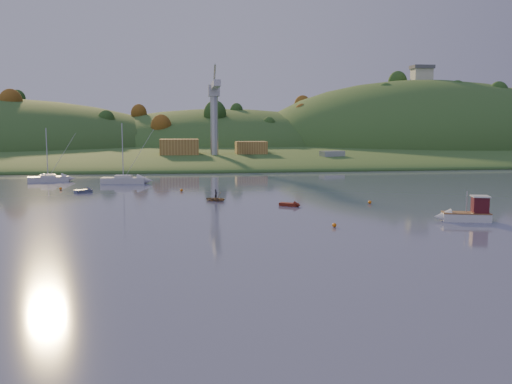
{
  "coord_description": "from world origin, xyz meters",
  "views": [
    {
      "loc": [
        -6.03,
        -43.52,
        11.7
      ],
      "look_at": [
        3.62,
        35.29,
        2.13
      ],
      "focal_mm": 40.0,
      "sensor_mm": 36.0,
      "label": 1
    }
  ],
  "objects": [
    {
      "name": "hill_center",
      "position": [
        10.0,
        210.0,
        0.0
      ],
      "size": [
        140.0,
        120.0,
        36.0
      ],
      "primitive_type": "ellipsoid",
      "color": "#2D4B1E",
      "rests_on": "ground"
    },
    {
      "name": "wharf",
      "position": [
        5.0,
        122.0,
        1.2
      ],
      "size": [
        42.0,
        16.0,
        2.4
      ],
      "primitive_type": "cube",
      "color": "slate",
      "rests_on": "ground"
    },
    {
      "name": "paddler",
      "position": [
        -1.65,
        42.3,
        0.76
      ],
      "size": [
        0.58,
        0.66,
        1.52
      ],
      "primitive_type": "imported",
      "rotation": [
        0.0,
        0.0,
        1.1
      ],
      "color": "black",
      "rests_on": "ground"
    },
    {
      "name": "work_vessel",
      "position": [
        35.0,
        114.08,
        1.41
      ],
      "size": [
        16.34,
        9.68,
        3.96
      ],
      "rotation": [
        0.0,
        0.0,
        0.29
      ],
      "color": "slate",
      "rests_on": "ground"
    },
    {
      "name": "buoy_1",
      "position": [
        20.54,
        36.38,
        0.25
      ],
      "size": [
        0.5,
        0.5,
        0.5
      ],
      "primitive_type": "sphere",
      "color": "orange",
      "rests_on": "ground"
    },
    {
      "name": "shed_east",
      "position": [
        13.0,
        124.0,
        4.4
      ],
      "size": [
        9.0,
        7.0,
        4.0
      ],
      "primitive_type": "cube",
      "color": "olive",
      "rests_on": "wharf"
    },
    {
      "name": "dock_crane",
      "position": [
        2.0,
        118.39,
        17.17
      ],
      "size": [
        3.2,
        28.0,
        20.3
      ],
      "color": "#B7B7BC",
      "rests_on": "wharf"
    },
    {
      "name": "fishing_boat",
      "position": [
        26.88,
        20.65,
        0.92
      ],
      "size": [
        6.79,
        3.54,
        4.15
      ],
      "rotation": [
        0.0,
        0.0,
        2.89
      ],
      "color": "silver",
      "rests_on": "ground"
    },
    {
      "name": "hilltop_house",
      "position": [
        95.0,
        195.0,
        33.4
      ],
      "size": [
        9.0,
        7.0,
        6.45
      ],
      "color": "beige",
      "rests_on": "hill_right"
    },
    {
      "name": "ground",
      "position": [
        0.0,
        0.0,
        0.0
      ],
      "size": [
        500.0,
        500.0,
        0.0
      ],
      "primitive_type": "plane",
      "color": "#3A405F",
      "rests_on": "ground"
    },
    {
      "name": "hill_right",
      "position": [
        95.0,
        195.0,
        0.0
      ],
      "size": [
        150.0,
        130.0,
        60.0
      ],
      "primitive_type": "ellipsoid",
      "color": "#2D4B1E",
      "rests_on": "ground"
    },
    {
      "name": "buoy_2",
      "position": [
        -28.19,
        59.92,
        0.25
      ],
      "size": [
        0.5,
        0.5,
        0.5
      ],
      "primitive_type": "sphere",
      "color": "orange",
      "rests_on": "ground"
    },
    {
      "name": "canoe",
      "position": [
        -1.65,
        42.3,
        0.31
      ],
      "size": [
        3.63,
        3.26,
        0.62
      ],
      "primitive_type": "imported",
      "rotation": [
        0.0,
        0.0,
        1.1
      ],
      "color": "#8B704C",
      "rests_on": "ground"
    },
    {
      "name": "grey_dinghy",
      "position": [
        -23.08,
        56.09,
        0.25
      ],
      "size": [
        3.41,
        3.0,
        1.25
      ],
      "rotation": [
        0.0,
        0.0,
        0.64
      ],
      "color": "#525B6C",
      "rests_on": "ground"
    },
    {
      "name": "buoy_0",
      "position": [
        10.51,
        18.5,
        0.25
      ],
      "size": [
        0.5,
        0.5,
        0.5
      ],
      "primitive_type": "sphere",
      "color": "orange",
      "rests_on": "ground"
    },
    {
      "name": "buoy_3",
      "position": [
        -6.94,
        54.93,
        0.25
      ],
      "size": [
        0.5,
        0.5,
        0.5
      ],
      "primitive_type": "sphere",
      "color": "orange",
      "rests_on": "ground"
    },
    {
      "name": "red_tender",
      "position": [
        8.9,
        35.34,
        0.22
      ],
      "size": [
        3.21,
        2.64,
        1.07
      ],
      "rotation": [
        0.0,
        0.0,
        -0.59
      ],
      "color": "#601A0D",
      "rests_on": "ground"
    },
    {
      "name": "far_shore",
      "position": [
        0.0,
        230.0,
        0.0
      ],
      "size": [
        620.0,
        220.0,
        1.5
      ],
      "primitive_type": "cube",
      "color": "#2D4B1E",
      "rests_on": "ground"
    },
    {
      "name": "sailboat_far",
      "position": [
        -18.35,
        69.9,
        0.76
      ],
      "size": [
        8.71,
        3.49,
        11.77
      ],
      "rotation": [
        0.0,
        0.0,
        -0.11
      ],
      "color": "beige",
      "rests_on": "ground"
    },
    {
      "name": "shed_west",
      "position": [
        -8.0,
        123.0,
        4.8
      ],
      "size": [
        11.0,
        8.0,
        4.8
      ],
      "primitive_type": "cube",
      "color": "olive",
      "rests_on": "wharf"
    },
    {
      "name": "shore_slope",
      "position": [
        0.0,
        165.0,
        0.0
      ],
      "size": [
        640.0,
        150.0,
        7.0
      ],
      "primitive_type": "ellipsoid",
      "color": "#2D4B1E",
      "rests_on": "ground"
    },
    {
      "name": "sailboat_near",
      "position": [
        -33.78,
        74.98,
        0.71
      ],
      "size": [
        8.13,
        4.3,
        10.8
      ],
      "rotation": [
        0.0,
        0.0,
        0.27
      ],
      "color": "silver",
      "rests_on": "ground"
    },
    {
      "name": "hillside_trees",
      "position": [
        0.0,
        185.0,
        0.0
      ],
      "size": [
        280.0,
        50.0,
        32.0
      ],
      "primitive_type": null,
      "color": "#1D4418",
      "rests_on": "ground"
    }
  ]
}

